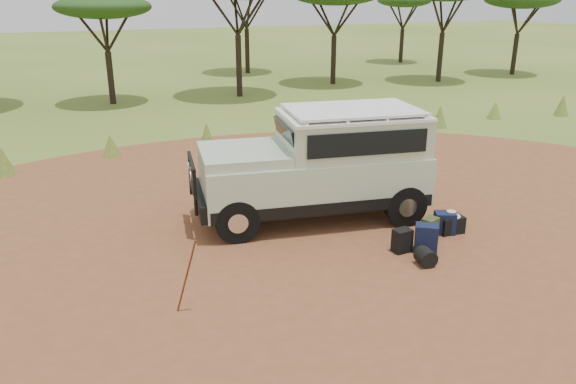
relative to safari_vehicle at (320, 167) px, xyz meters
name	(u,v)px	position (x,y,z in m)	size (l,w,h in m)	color
ground	(324,262)	(-0.90, -2.12, -1.21)	(140.00, 140.00, 0.00)	#566C26
dirt_clearing	(324,262)	(-0.90, -2.12, -1.21)	(23.00, 23.00, 0.01)	brown
grass_fringe	(211,138)	(-0.79, 6.55, -0.81)	(36.60, 1.60, 0.90)	#566C26
safari_vehicle	(320,167)	(0.00, 0.00, 0.00)	(5.40, 2.80, 2.51)	#B2C6A9
walking_staff	(186,277)	(-3.73, -2.88, -0.56)	(0.03, 0.03, 1.35)	brown
backpack_black	(402,241)	(0.73, -2.29, -0.97)	(0.35, 0.26, 0.48)	black
backpack_navy	(426,238)	(1.18, -2.46, -0.92)	(0.44, 0.31, 0.58)	#131A3E
backpack_olive	(430,229)	(1.61, -2.00, -0.97)	(0.34, 0.25, 0.48)	#3F4821
duffel_navy	(445,223)	(2.08, -1.87, -0.97)	(0.43, 0.32, 0.48)	#131A3E
hard_case	(450,224)	(2.23, -1.88, -1.02)	(0.54, 0.38, 0.38)	black
stuff_sack	(426,257)	(0.83, -2.96, -1.04)	(0.34, 0.34, 0.34)	black
safari_hat	(451,214)	(2.23, -1.88, -0.79)	(0.40, 0.40, 0.12)	beige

